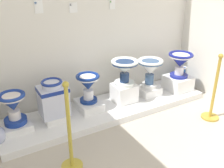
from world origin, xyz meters
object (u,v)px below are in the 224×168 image
(antique_toilet_pale_glazed, at_px, (88,84))
(plinth_block_rightmost, at_px, (178,83))
(info_placard_third, at_px, (73,8))
(antique_toilet_tall_cobalt, at_px, (13,105))
(antique_toilet_squat_floral, at_px, (125,68))
(stanchion_post_near_right, at_px, (213,100))
(plinth_block_broad_patterned, at_px, (149,91))
(info_placard_fourth, at_px, (112,4))
(antique_toilet_rightmost, at_px, (180,61))
(antique_toilet_central_ornate, at_px, (53,98))
(plinth_block_tall_cobalt, at_px, (17,126))
(antique_toilet_broad_patterned, at_px, (150,68))
(plinth_block_central_ornate, at_px, (55,117))
(stanchion_post_near_left, at_px, (70,142))
(plinth_block_squat_floral, at_px, (124,93))
(plinth_block_pale_glazed, at_px, (89,105))
(decorative_vase_corner, at_px, (182,79))

(antique_toilet_pale_glazed, xyz_separation_m, plinth_block_rightmost, (1.57, -0.14, -0.27))
(info_placard_third, bearing_deg, antique_toilet_tall_cobalt, -161.17)
(antique_toilet_squat_floral, relative_size, stanchion_post_near_right, 0.42)
(plinth_block_broad_patterned, distance_m, info_placard_fourth, 1.45)
(plinth_block_broad_patterned, xyz_separation_m, antique_toilet_rightmost, (0.54, -0.09, 0.43))
(antique_toilet_central_ornate, xyz_separation_m, plinth_block_rightmost, (2.09, -0.11, -0.21))
(plinth_block_tall_cobalt, xyz_separation_m, antique_toilet_central_ornate, (0.49, -0.02, 0.28))
(antique_toilet_central_ornate, relative_size, antique_toilet_broad_patterned, 1.05)
(antique_toilet_central_ornate, bearing_deg, antique_toilet_squat_floral, -0.82)
(antique_toilet_tall_cobalt, bearing_deg, antique_toilet_squat_floral, -1.47)
(plinth_block_tall_cobalt, distance_m, antique_toilet_broad_patterned, 2.08)
(antique_toilet_pale_glazed, bearing_deg, antique_toilet_squat_floral, -5.28)
(plinth_block_central_ornate, bearing_deg, stanchion_post_near_right, -25.09)
(antique_toilet_central_ornate, xyz_separation_m, info_placard_fourth, (1.09, 0.36, 1.06))
(plinth_block_central_ornate, height_order, plinth_block_rightmost, plinth_block_rightmost)
(stanchion_post_near_left, bearing_deg, antique_toilet_central_ornate, 82.43)
(antique_toilet_rightmost, height_order, stanchion_post_near_left, stanchion_post_near_left)
(antique_toilet_tall_cobalt, distance_m, plinth_block_broad_patterned, 2.06)
(plinth_block_central_ornate, distance_m, plinth_block_broad_patterned, 1.55)
(plinth_block_central_ornate, distance_m, plinth_block_rightmost, 2.09)
(antique_toilet_rightmost, relative_size, info_placard_fourth, 2.98)
(antique_toilet_rightmost, bearing_deg, antique_toilet_central_ornate, 177.07)
(plinth_block_tall_cobalt, height_order, antique_toilet_squat_floral, antique_toilet_squat_floral)
(plinth_block_central_ornate, height_order, antique_toilet_squat_floral, antique_toilet_squat_floral)
(antique_toilet_tall_cobalt, bearing_deg, info_placard_fourth, 11.97)
(plinth_block_central_ornate, distance_m, antique_toilet_rightmost, 2.14)
(antique_toilet_pale_glazed, bearing_deg, antique_toilet_rightmost, -5.21)
(plinth_block_broad_patterned, distance_m, antique_toilet_rightmost, 0.70)
(plinth_block_rightmost, relative_size, stanchion_post_near_left, 0.39)
(antique_toilet_tall_cobalt, bearing_deg, stanchion_post_near_right, -21.04)
(antique_toilet_squat_floral, bearing_deg, antique_toilet_tall_cobalt, 178.53)
(plinth_block_squat_floral, bearing_deg, plinth_block_central_ornate, 179.18)
(antique_toilet_central_ornate, bearing_deg, plinth_block_squat_floral, -0.82)
(plinth_block_pale_glazed, distance_m, plinth_block_rightmost, 1.58)
(info_placard_fourth, bearing_deg, plinth_block_squat_floral, -91.56)
(plinth_block_pale_glazed, xyz_separation_m, decorative_vase_corner, (1.84, 0.03, 0.01))
(info_placard_third, relative_size, stanchion_post_near_right, 0.14)
(plinth_block_rightmost, bearing_deg, antique_toilet_tall_cobalt, 177.08)
(antique_toilet_central_ornate, height_order, antique_toilet_rightmost, antique_toilet_rightmost)
(antique_toilet_squat_floral, relative_size, plinth_block_rightmost, 1.02)
(antique_toilet_broad_patterned, bearing_deg, plinth_block_tall_cobalt, 178.72)
(plinth_block_squat_floral, relative_size, antique_toilet_broad_patterned, 0.72)
(antique_toilet_tall_cobalt, xyz_separation_m, plinth_block_squat_floral, (1.57, -0.04, -0.20))
(plinth_block_central_ornate, distance_m, decorative_vase_corner, 2.36)
(antique_toilet_rightmost, bearing_deg, plinth_block_squat_floral, 174.82)
(plinth_block_broad_patterned, height_order, antique_toilet_broad_patterned, antique_toilet_broad_patterned)
(antique_toilet_broad_patterned, xyz_separation_m, stanchion_post_near_left, (-1.66, -0.84, -0.22))
(antique_toilet_central_ornate, xyz_separation_m, decorative_vase_corner, (2.36, 0.07, -0.26))
(plinth_block_tall_cobalt, distance_m, plinth_block_rightmost, 2.58)
(stanchion_post_near_left, distance_m, stanchion_post_near_right, 2.07)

